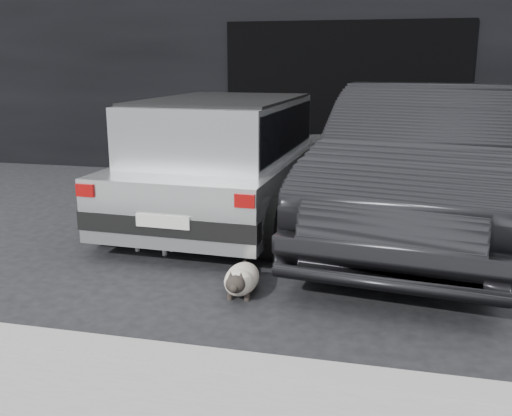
% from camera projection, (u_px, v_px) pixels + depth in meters
% --- Properties ---
extents(ground, '(80.00, 80.00, 0.00)m').
position_uv_depth(ground, '(218.00, 244.00, 6.29)').
color(ground, black).
rests_on(ground, ground).
extents(building_facade, '(34.00, 4.00, 5.00)m').
position_uv_depth(building_facade, '(355.00, 32.00, 11.10)').
color(building_facade, black).
rests_on(building_facade, ground).
extents(garage_opening, '(4.00, 0.10, 2.60)m').
position_uv_depth(garage_opening, '(344.00, 102.00, 9.50)').
color(garage_opening, black).
rests_on(garage_opening, ground).
extents(curb, '(18.00, 0.25, 0.12)m').
position_uv_depth(curb, '(249.00, 370.00, 3.60)').
color(curb, gray).
rests_on(curb, ground).
extents(silver_hatchback, '(2.19, 4.21, 1.53)m').
position_uv_depth(silver_hatchback, '(228.00, 154.00, 7.13)').
color(silver_hatchback, '#B6B9BB').
rests_on(silver_hatchback, ground).
extents(second_car, '(2.42, 5.35, 1.70)m').
position_uv_depth(second_car, '(420.00, 161.00, 6.48)').
color(second_car, black).
rests_on(second_car, ground).
extents(cat_siamese, '(0.34, 0.87, 0.30)m').
position_uv_depth(cat_siamese, '(241.00, 280.00, 4.89)').
color(cat_siamese, beige).
rests_on(cat_siamese, ground).
extents(cat_white, '(0.85, 0.38, 0.40)m').
position_uv_depth(cat_white, '(157.00, 234.00, 5.98)').
color(cat_white, white).
rests_on(cat_white, ground).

